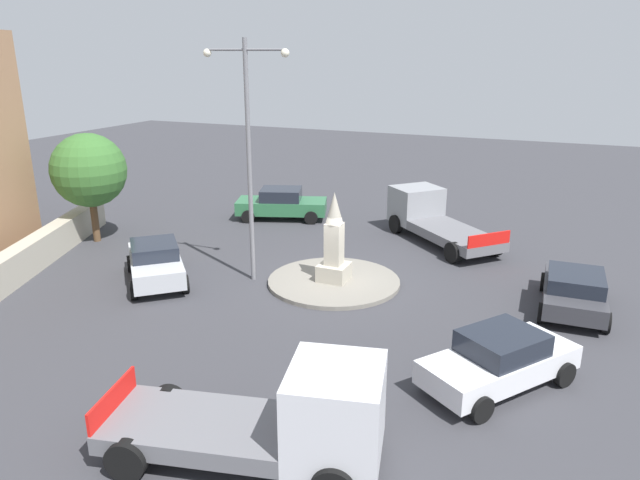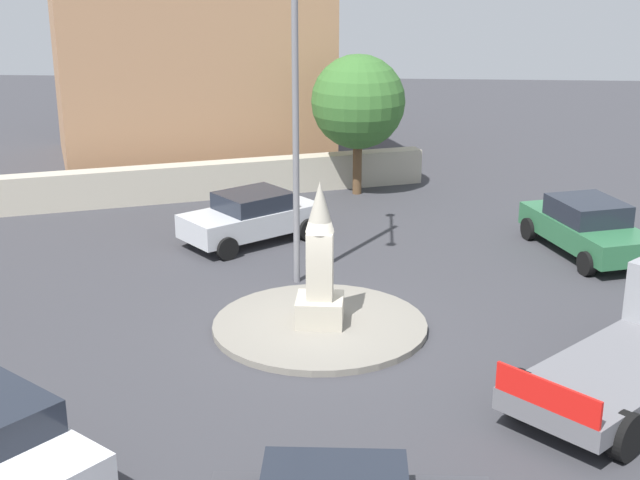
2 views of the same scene
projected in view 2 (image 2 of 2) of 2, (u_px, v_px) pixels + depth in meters
The scene contains 9 objects.
ground_plane at pixel (320, 328), 19.76m from camera, with size 80.00×80.00×0.00m, color #38383D.
traffic_island at pixel (320, 325), 19.73m from camera, with size 4.77×4.77×0.15m, color gray.
monument at pixel (320, 268), 19.31m from camera, with size 1.03×1.03×3.23m.
streetlamp at pixel (295, 81), 20.95m from camera, with size 3.20×0.28×8.44m.
car_green_approaching at pixel (586, 227), 24.38m from camera, with size 4.75×3.14×1.53m.
car_silver_parked_left at pixel (251, 216), 25.36m from camera, with size 3.93×4.08×1.46m.
stone_boundary_wall at pixel (218, 180), 30.02m from camera, with size 14.68×0.70×1.21m, color #B2AA99.
corner_building at pixel (184, 47), 34.22m from camera, with size 9.62×8.91×8.81m, color #A87A56.
tree_near_wall at pixel (358, 102), 29.64m from camera, with size 3.15×3.15×4.75m.
Camera 2 is at (18.11, 1.21, 8.05)m, focal length 49.91 mm.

